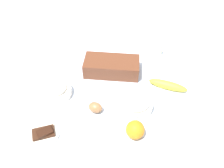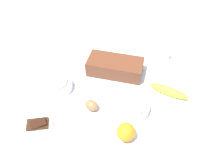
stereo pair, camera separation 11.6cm
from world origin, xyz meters
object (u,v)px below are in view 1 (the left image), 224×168
(sugar_bowl, at_px, (136,103))
(egg_near_butter, at_px, (95,107))
(loaf_pan, at_px, (112,66))
(chocolate_plate, at_px, (44,134))
(orange_fruit, at_px, (135,130))
(butter_block, at_px, (152,49))
(flour_bowl, at_px, (57,90))
(banana, at_px, (168,85))

(sugar_bowl, bearing_deg, egg_near_butter, -174.42)
(loaf_pan, bearing_deg, sugar_bowl, -59.66)
(chocolate_plate, bearing_deg, orange_fruit, -0.92)
(loaf_pan, xyz_separation_m, sugar_bowl, (0.10, -0.24, -0.01))
(orange_fruit, bearing_deg, loaf_pan, 102.97)
(orange_fruit, distance_m, butter_block, 0.56)
(flour_bowl, bearing_deg, banana, 3.65)
(butter_block, bearing_deg, sugar_bowl, -107.61)
(banana, bearing_deg, butter_block, 98.54)
(flour_bowl, relative_size, banana, 0.75)
(butter_block, bearing_deg, loaf_pan, -145.52)
(loaf_pan, relative_size, chocolate_plate, 2.25)
(sugar_bowl, xyz_separation_m, banana, (0.17, 0.12, -0.01))
(egg_near_butter, bearing_deg, banana, 21.37)
(sugar_bowl, distance_m, butter_block, 0.41)
(banana, distance_m, egg_near_butter, 0.38)
(loaf_pan, distance_m, banana, 0.30)
(orange_fruit, xyz_separation_m, egg_near_butter, (-0.17, 0.13, -0.01))
(banana, relative_size, orange_fruit, 2.44)
(loaf_pan, bearing_deg, flour_bowl, -143.82)
(egg_near_butter, bearing_deg, chocolate_plate, -149.56)
(sugar_bowl, bearing_deg, orange_fruit, -96.46)
(banana, bearing_deg, chocolate_plate, -155.07)
(butter_block, relative_size, egg_near_butter, 1.40)
(banana, height_order, chocolate_plate, banana)
(loaf_pan, distance_m, butter_block, 0.28)
(flour_bowl, xyz_separation_m, egg_near_butter, (0.19, -0.10, -0.00))
(sugar_bowl, relative_size, chocolate_plate, 1.20)
(flour_bowl, distance_m, sugar_bowl, 0.38)
(loaf_pan, bearing_deg, orange_fruit, -70.63)
(flour_bowl, bearing_deg, butter_block, 32.02)
(sugar_bowl, relative_size, butter_block, 1.73)
(butter_block, bearing_deg, banana, -81.46)
(sugar_bowl, height_order, banana, sugar_bowl)
(banana, xyz_separation_m, butter_block, (-0.04, 0.28, 0.01))
(banana, bearing_deg, flour_bowl, -176.35)
(egg_near_butter, bearing_deg, flour_bowl, 151.25)
(loaf_pan, height_order, chocolate_plate, loaf_pan)
(banana, bearing_deg, loaf_pan, 156.60)
(flour_bowl, xyz_separation_m, butter_block, (0.50, 0.31, 0.00))
(sugar_bowl, height_order, butter_block, sugar_bowl)
(orange_fruit, bearing_deg, egg_near_butter, 142.17)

